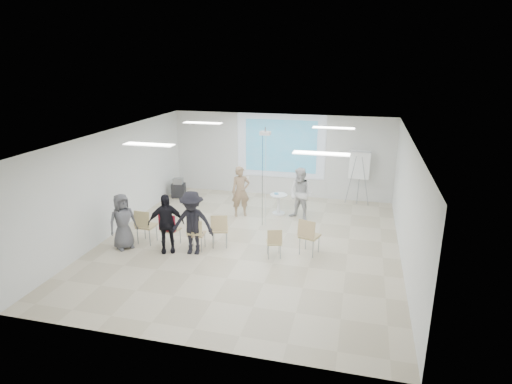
% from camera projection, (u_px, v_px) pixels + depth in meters
% --- Properties ---
extents(floor, '(8.00, 9.00, 0.10)m').
position_uv_depth(floor, '(249.00, 245.00, 11.81)').
color(floor, beige).
rests_on(floor, ground).
extents(ceiling, '(8.00, 9.00, 0.10)m').
position_uv_depth(ceiling, '(248.00, 134.00, 10.87)').
color(ceiling, white).
rests_on(ceiling, wall_back).
extents(wall_back, '(8.00, 0.10, 3.00)m').
position_uv_depth(wall_back, '(281.00, 155.00, 15.54)').
color(wall_back, silver).
rests_on(wall_back, floor).
extents(wall_left, '(0.10, 9.00, 3.00)m').
position_uv_depth(wall_left, '(113.00, 182.00, 12.27)').
color(wall_left, silver).
rests_on(wall_left, floor).
extents(wall_right, '(0.10, 9.00, 3.00)m').
position_uv_depth(wall_right, '(409.00, 204.00, 10.40)').
color(wall_right, silver).
rests_on(wall_right, floor).
extents(projection_halo, '(3.20, 0.01, 2.30)m').
position_uv_depth(projection_halo, '(281.00, 146.00, 15.38)').
color(projection_halo, silver).
rests_on(projection_halo, wall_back).
extents(projection_image, '(2.60, 0.01, 1.90)m').
position_uv_depth(projection_image, '(281.00, 146.00, 15.36)').
color(projection_image, '#3797BC').
rests_on(projection_image, wall_back).
extents(pedestal_table, '(0.71, 0.71, 0.69)m').
position_uv_depth(pedestal_table, '(279.00, 203.00, 13.90)').
color(pedestal_table, white).
rests_on(pedestal_table, floor).
extents(player_left, '(0.80, 0.71, 1.84)m').
position_uv_depth(player_left, '(241.00, 188.00, 13.62)').
color(player_left, '#A28263').
rests_on(player_left, floor).
extents(player_right, '(1.10, 1.01, 1.84)m').
position_uv_depth(player_right, '(301.00, 191.00, 13.30)').
color(player_right, silver).
rests_on(player_right, floor).
extents(controller_left, '(0.09, 0.13, 0.04)m').
position_uv_depth(controller_left, '(248.00, 178.00, 13.72)').
color(controller_left, white).
rests_on(controller_left, player_left).
extents(controller_right, '(0.08, 0.12, 0.04)m').
position_uv_depth(controller_right, '(297.00, 179.00, 13.47)').
color(controller_right, white).
rests_on(controller_right, player_right).
extents(chair_far_left, '(0.48, 0.52, 0.99)m').
position_uv_depth(chair_far_left, '(145.00, 224.00, 11.62)').
color(chair_far_left, tan).
rests_on(chair_far_left, floor).
extents(chair_left_mid, '(0.50, 0.52, 0.90)m').
position_uv_depth(chair_left_mid, '(169.00, 228.00, 11.50)').
color(chair_left_mid, tan).
rests_on(chair_left_mid, floor).
extents(chair_left_inner, '(0.45, 0.48, 0.89)m').
position_uv_depth(chair_left_inner, '(196.00, 232.00, 11.22)').
color(chair_left_inner, tan).
rests_on(chair_left_inner, floor).
extents(chair_center, '(0.56, 0.58, 0.95)m').
position_uv_depth(chair_center, '(220.00, 228.00, 11.41)').
color(chair_center, tan).
rests_on(chair_center, floor).
extents(chair_right_inner, '(0.48, 0.50, 0.80)m').
position_uv_depth(chair_right_inner, '(274.00, 241.00, 10.82)').
color(chair_right_inner, '#CFB678').
rests_on(chair_right_inner, floor).
extents(chair_right_far, '(0.59, 0.61, 0.99)m').
position_uv_depth(chair_right_far, '(308.00, 234.00, 10.96)').
color(chair_right_far, tan).
rests_on(chair_right_far, floor).
extents(red_jacket, '(0.48, 0.19, 0.45)m').
position_uv_depth(red_jacket, '(167.00, 223.00, 11.31)').
color(red_jacket, '#A71428').
rests_on(red_jacket, chair_left_mid).
extents(laptop, '(0.35, 0.26, 0.03)m').
position_uv_depth(laptop, '(197.00, 233.00, 11.32)').
color(laptop, black).
rests_on(laptop, chair_left_inner).
extents(audience_left, '(1.22, 1.01, 1.82)m').
position_uv_depth(audience_left, '(166.00, 219.00, 11.06)').
color(audience_left, black).
rests_on(audience_left, floor).
extents(audience_mid, '(1.31, 0.81, 1.92)m').
position_uv_depth(audience_mid, '(192.00, 219.00, 10.94)').
color(audience_mid, black).
rests_on(audience_mid, floor).
extents(audience_outer, '(0.94, 0.99, 1.70)m').
position_uv_depth(audience_outer, '(122.00, 218.00, 11.29)').
color(audience_outer, '#5B5A5F').
rests_on(audience_outer, floor).
extents(flipchart_easel, '(0.82, 0.63, 1.90)m').
position_uv_depth(flipchart_easel, '(359.00, 165.00, 14.50)').
color(flipchart_easel, '#94969C').
rests_on(flipchart_easel, floor).
extents(av_cart, '(0.55, 0.47, 0.72)m').
position_uv_depth(av_cart, '(178.00, 189.00, 15.59)').
color(av_cart, black).
rests_on(av_cart, floor).
extents(ceiling_projector, '(0.30, 0.25, 3.00)m').
position_uv_depth(ceiling_projector, '(265.00, 138.00, 12.33)').
color(ceiling_projector, white).
rests_on(ceiling_projector, ceiling).
extents(fluor_panel_nw, '(1.20, 0.30, 0.02)m').
position_uv_depth(fluor_panel_nw, '(203.00, 123.00, 13.20)').
color(fluor_panel_nw, white).
rests_on(fluor_panel_nw, ceiling).
extents(fluor_panel_ne, '(1.20, 0.30, 0.02)m').
position_uv_depth(fluor_panel_ne, '(334.00, 128.00, 12.28)').
color(fluor_panel_ne, white).
rests_on(fluor_panel_ne, ceiling).
extents(fluor_panel_sw, '(1.20, 0.30, 0.02)m').
position_uv_depth(fluor_panel_sw, '(149.00, 144.00, 9.97)').
color(fluor_panel_sw, white).
rests_on(fluor_panel_sw, ceiling).
extents(fluor_panel_se, '(1.20, 0.30, 0.02)m').
position_uv_depth(fluor_panel_se, '(321.00, 153.00, 9.04)').
color(fluor_panel_se, white).
rests_on(fluor_panel_se, ceiling).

